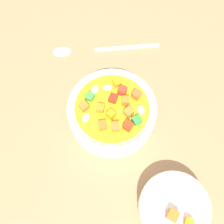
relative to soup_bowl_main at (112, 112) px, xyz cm
name	(u,v)px	position (x,y,z in cm)	size (l,w,h in cm)	color
ground_plane	(112,119)	(-0.01, -0.01, -3.66)	(140.00, 140.00, 2.00)	#9E754F
soup_bowl_main	(112,112)	(0.00, 0.00, 0.00)	(15.64, 15.64, 6.06)	white
spoon	(96,49)	(-14.43, 6.12, -2.26)	(12.51, 20.35, 0.80)	silver
side_bowl_small	(173,208)	(18.71, -1.50, -0.45)	(10.88, 10.88, 5.13)	white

